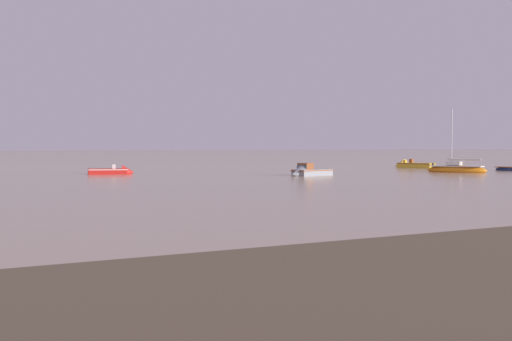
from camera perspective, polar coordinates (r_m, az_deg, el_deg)
name	(u,v)px	position (r m, az deg, el deg)	size (l,w,h in m)	color
rowboat_moored_0	(512,169)	(89.21, 20.91, 0.10)	(2.53, 4.44, 0.66)	navy
sailboat_moored_0	(457,169)	(81.80, 16.69, 0.09)	(5.27, 7.10, 7.77)	orange
motorboat_moored_3	(115,172)	(74.96, -11.90, -0.13)	(5.13, 3.11, 1.67)	red
motorboat_moored_4	(307,173)	(69.63, 4.36, -0.20)	(5.45, 2.94, 1.97)	gray
motorboat_moored_5	(411,166)	(96.34, 13.01, 0.38)	(3.94, 6.04, 1.96)	gold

